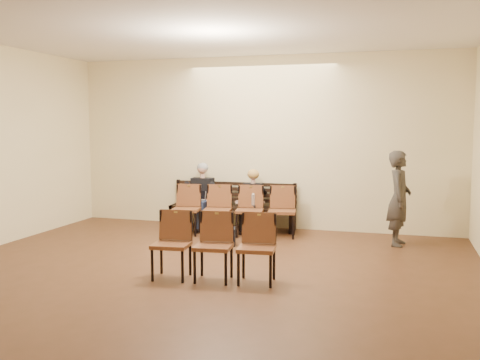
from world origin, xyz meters
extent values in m
plane|color=#56311D|center=(0.00, 0.00, 0.00)|extent=(10.00, 10.00, 0.00)
cube|color=#FBE8B4|center=(0.00, 5.00, 1.75)|extent=(8.00, 0.02, 3.50)
cube|color=white|center=(0.00, 0.00, 3.50)|extent=(8.00, 10.00, 0.02)
cube|color=black|center=(-0.53, 4.65, 0.23)|extent=(2.60, 0.90, 0.45)
cube|color=silver|center=(-1.19, 4.36, 0.56)|extent=(0.31, 0.25, 0.22)
cylinder|color=silver|center=(0.03, 4.24, 0.57)|extent=(0.07, 0.07, 0.24)
cube|color=black|center=(-0.22, 3.15, 0.16)|extent=(0.48, 0.39, 0.31)
imported|color=#38332D|center=(2.73, 4.05, 0.96)|extent=(0.52, 0.74, 1.92)
cube|color=brown|center=(-0.29, 4.00, 0.48)|extent=(2.40, 0.88, 0.97)
cube|color=brown|center=(0.32, 1.10, 0.47)|extent=(1.72, 0.68, 0.93)
camera|label=1|loc=(2.69, -5.62, 2.13)|focal=40.00mm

